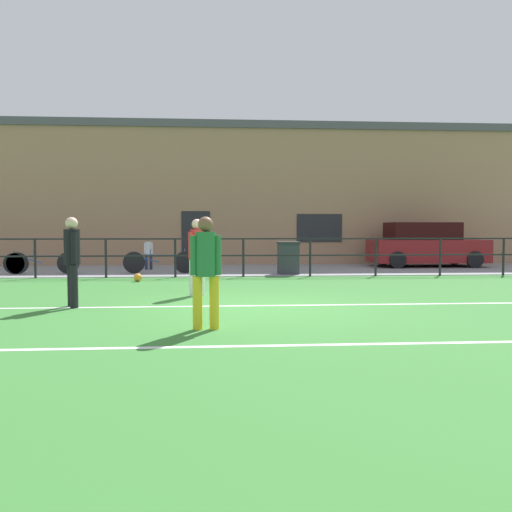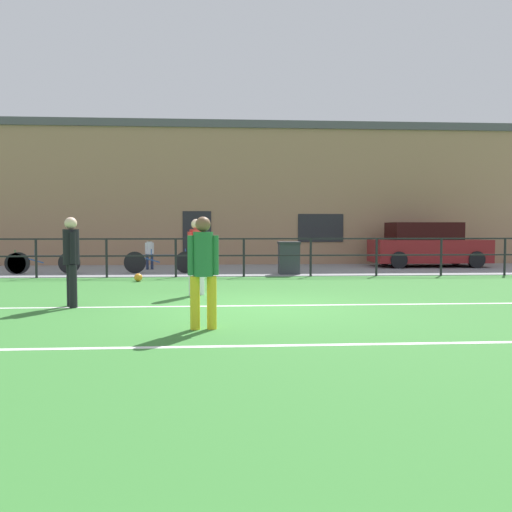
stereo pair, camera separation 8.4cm
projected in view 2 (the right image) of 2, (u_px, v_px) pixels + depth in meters
The scene contains 15 objects.
ground at pixel (258, 309), 9.49m from camera, with size 60.00×44.00×0.04m, color #387A33.
field_line_touchline at pixel (257, 306), 9.70m from camera, with size 36.00×0.11×0.00m, color white.
field_line_hash at pixel (275, 346), 6.40m from camera, with size 36.00×0.11×0.00m, color white.
pavement_strip at pixel (241, 270), 17.95m from camera, with size 48.00×5.00×0.02m, color gray.
perimeter_fence at pixel (244, 252), 15.42m from camera, with size 36.07×0.07×1.15m.
clubhouse_facade at pixel (237, 195), 21.49m from camera, with size 28.00×2.56×5.62m.
player_goalkeeper at pixel (71, 256), 9.52m from camera, with size 0.29×0.42×1.64m.
player_striker at pixel (203, 266), 7.40m from camera, with size 0.44×0.28×1.60m.
player_winger at pixel (196, 252), 11.17m from camera, with size 0.36×0.33×1.64m.
soccer_ball_match at pixel (138, 277), 14.10m from camera, with size 0.22×0.22×0.22m, color orange.
spectator_child at pixel (150, 251), 17.93m from camera, with size 0.29×0.19×1.11m.
parked_car_red at pixel (427, 246), 19.31m from camera, with size 4.16×1.84×1.63m.
bicycle_parked_0 at pixel (44, 263), 16.24m from camera, with size 2.21×0.04×0.77m.
bicycle_parked_3 at pixel (160, 262), 16.47m from camera, with size 2.27×0.04×0.77m.
trash_bin_0 at pixel (289, 258), 16.22m from camera, with size 0.67×0.57×1.00m.
Camera 2 is at (-0.65, -9.40, 1.44)m, focal length 36.62 mm.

